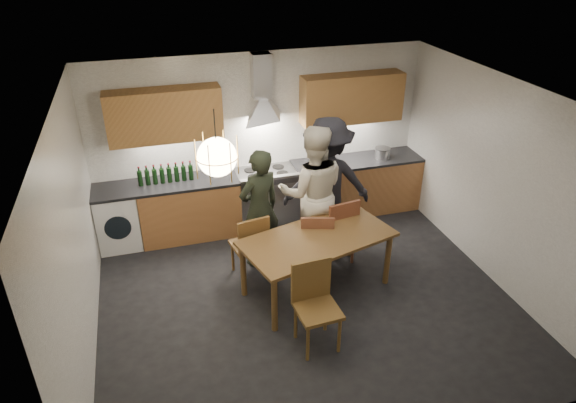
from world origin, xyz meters
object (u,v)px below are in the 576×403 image
object	(u,v)px
person_mid	(312,193)
person_left	(260,209)
dining_table	(317,243)
chair_back_left	(251,243)
wine_bottles	(166,173)
person_right	(327,182)
mixing_bowl	(329,163)
stock_pot	(382,153)
chair_front	(315,299)

from	to	relation	value
person_mid	person_left	bearing A→B (deg)	13.93
dining_table	chair_back_left	world-z (taller)	chair_back_left
dining_table	wine_bottles	size ratio (longest dim) A/B	2.61
person_right	wine_bottles	distance (m)	2.29
mixing_bowl	stock_pot	world-z (taller)	stock_pot
chair_front	wine_bottles	distance (m)	3.02
dining_table	person_right	distance (m)	1.21
chair_front	wine_bottles	bearing A→B (deg)	112.73
person_mid	stock_pot	size ratio (longest dim) A/B	8.36
dining_table	person_mid	bearing A→B (deg)	60.34
dining_table	wine_bottles	bearing A→B (deg)	116.86
dining_table	chair_front	xyz separation A→B (m)	(-0.33, -0.86, -0.12)
person_right	chair_back_left	bearing A→B (deg)	36.85
chair_back_left	wine_bottles	bearing A→B (deg)	-65.80
chair_back_left	wine_bottles	distance (m)	1.71
mixing_bowl	person_mid	bearing A→B (deg)	-122.73
mixing_bowl	person_left	bearing A→B (deg)	-144.99
chair_back_left	person_left	distance (m)	0.49
person_mid	stock_pot	bearing A→B (deg)	-135.68
chair_back_left	stock_pot	xyz separation A→B (m)	(2.42, 1.28, 0.44)
chair_back_left	person_mid	xyz separation A→B (m)	(0.94, 0.35, 0.42)
person_left	stock_pot	world-z (taller)	person_left
chair_back_left	person_mid	size ratio (longest dim) A/B	0.49
chair_front	person_right	distance (m)	2.13
chair_back_left	chair_front	distance (m)	1.39
person_right	person_mid	bearing A→B (deg)	50.14
stock_pot	wine_bottles	xyz separation A→B (m)	(-3.34, 0.07, 0.06)
person_left	person_right	bearing A→B (deg)	173.30
dining_table	person_left	world-z (taller)	person_left
person_mid	wine_bottles	bearing A→B (deg)	-15.80
mixing_bowl	stock_pot	bearing A→B (deg)	1.13
person_right	stock_pot	world-z (taller)	person_right
wine_bottles	stock_pot	bearing A→B (deg)	-1.21
person_left	stock_pot	size ratio (longest dim) A/B	7.32
chair_back_left	chair_front	world-z (taller)	chair_front
chair_back_left	mixing_bowl	size ratio (longest dim) A/B	3.30
chair_back_left	wine_bottles	world-z (taller)	wine_bottles
chair_back_left	person_left	xyz separation A→B (m)	(0.20, 0.33, 0.30)
mixing_bowl	wine_bottles	bearing A→B (deg)	177.93
person_mid	stock_pot	distance (m)	1.74
stock_pot	wine_bottles	world-z (taller)	wine_bottles
chair_front	wine_bottles	size ratio (longest dim) A/B	1.29
chair_front	stock_pot	size ratio (longest dim) A/B	4.39
chair_back_left	mixing_bowl	world-z (taller)	mixing_bowl
person_right	stock_pot	xyz separation A→B (m)	(1.17, 0.68, 0.03)
person_left	stock_pot	bearing A→B (deg)	-178.05
person_mid	mixing_bowl	world-z (taller)	person_mid
dining_table	chair_front	world-z (taller)	chair_front
person_right	chair_front	bearing A→B (deg)	77.56
person_left	dining_table	bearing A→B (deg)	102.77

